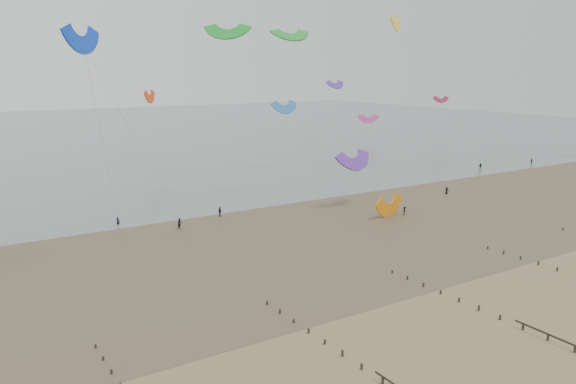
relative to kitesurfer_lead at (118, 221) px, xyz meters
name	(u,v)px	position (x,y,z in m)	size (l,w,h in m)	color
ground	(444,315)	(18.67, -51.88, -0.78)	(500.00, 500.00, 0.00)	brown
sea_and_shore	(249,239)	(14.59, -17.48, -0.77)	(500.00, 665.00, 0.03)	#475654
kitesurfer_lead	(118,221)	(0.00, 0.00, 0.00)	(0.57, 0.37, 1.56)	black
kitesurfers	(374,192)	(49.61, -5.25, 0.03)	(160.76, 25.30, 1.77)	black
grounded_kite	(390,215)	(41.81, -18.40, -0.78)	(7.23, 3.79, 5.51)	orange
kites_airborne	(90,84)	(5.67, 36.43, 21.13)	(249.91, 118.48, 44.46)	blue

